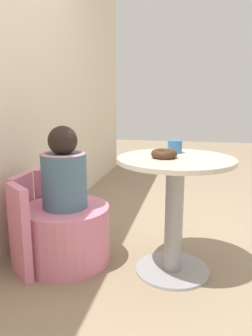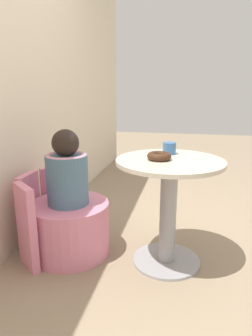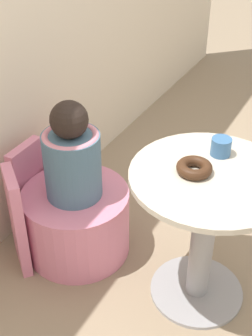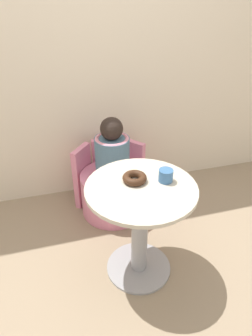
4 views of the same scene
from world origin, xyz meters
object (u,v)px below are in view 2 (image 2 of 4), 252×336
(tub_chair, at_px, (70,228))
(round_table, at_px, (169,196))
(donut, at_px, (159,156))
(child_figure, at_px, (67,172))
(cup, at_px, (169,148))

(tub_chair, bearing_deg, round_table, -88.65)
(donut, bearing_deg, tub_chair, 89.60)
(child_figure, xyz_separation_m, donut, (-0.00, -0.60, 0.14))
(tub_chair, xyz_separation_m, cup, (0.17, -0.65, 0.55))
(round_table, bearing_deg, tub_chair, 91.35)
(tub_chair, distance_m, donut, 0.81)
(round_table, xyz_separation_m, tub_chair, (-0.02, 0.67, -0.28))
(tub_chair, bearing_deg, cup, -75.01)
(donut, xyz_separation_m, cup, (0.18, -0.05, 0.02))
(tub_chair, xyz_separation_m, donut, (-0.00, -0.60, 0.54))
(round_table, xyz_separation_m, cup, (0.16, 0.02, 0.27))
(round_table, relative_size, child_figure, 1.39)
(tub_chair, relative_size, cup, 6.27)
(round_table, height_order, cup, cup)
(child_figure, height_order, donut, child_figure)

